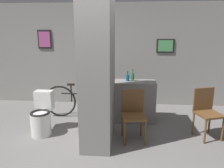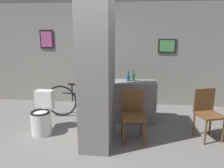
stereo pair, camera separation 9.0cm
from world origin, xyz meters
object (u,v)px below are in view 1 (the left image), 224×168
(chair_by_doorway, at_px, (207,110))
(bottle_tall, at_px, (133,77))
(bicycle, at_px, (83,101))
(toilet, at_px, (42,117))
(chair_near_pillar, at_px, (133,112))

(chair_by_doorway, bearing_deg, bottle_tall, 134.36)
(chair_by_doorway, relative_size, bicycle, 0.51)
(bicycle, xyz_separation_m, bottle_tall, (1.09, -0.03, 0.59))
(toilet, distance_m, bicycle, 1.06)
(chair_by_doorway, xyz_separation_m, bicycle, (-2.44, 0.72, -0.13))
(bicycle, distance_m, bottle_tall, 1.24)
(toilet, height_order, bottle_tall, bottle_tall)
(chair_by_doorway, bearing_deg, chair_near_pillar, 170.65)
(toilet, bearing_deg, chair_by_doorway, 2.63)
(toilet, relative_size, bicycle, 0.44)
(chair_by_doorway, relative_size, bottle_tall, 3.58)
(toilet, distance_m, chair_near_pillar, 1.73)
(bicycle, relative_size, bottle_tall, 7.08)
(chair_near_pillar, relative_size, chair_by_doorway, 1.00)
(toilet, xyz_separation_m, bicycle, (0.62, 0.86, 0.04))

